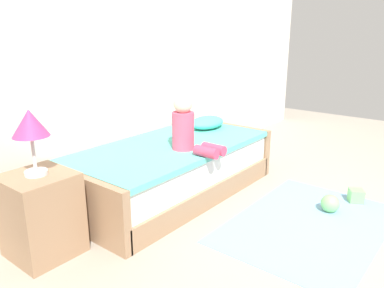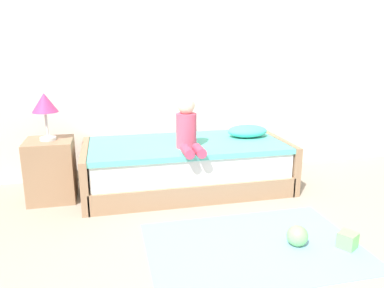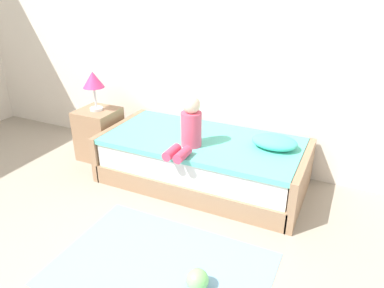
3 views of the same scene
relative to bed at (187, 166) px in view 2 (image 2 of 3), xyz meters
The scene contains 9 objects.
wall_rear 1.35m from the bed, 85.89° to the left, with size 7.20×0.10×2.90m, color silver.
bed is the anchor object (origin of this frame).
nightstand 1.35m from the bed, behind, with size 0.44×0.44×0.60m, color #997556.
table_lamp 1.52m from the bed, behind, with size 0.24×0.24×0.45m.
child_figure 0.51m from the bed, 100.12° to the right, with size 0.20×0.51×0.50m.
pillow 0.78m from the bed, ahead, with size 0.44×0.30×0.13m, color #4CCCBC.
toy_ball 1.47m from the bed, 67.43° to the right, with size 0.16×0.16×0.16m, color #7FD872.
area_rug 1.34m from the bed, 79.78° to the right, with size 1.60×1.10×0.01m, color #7AA8CC.
toy_block 1.74m from the bed, 58.29° to the right, with size 0.12×0.12×0.12m, color #7FD872.
Camera 2 is at (-0.83, -1.65, 1.47)m, focal length 34.83 mm.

